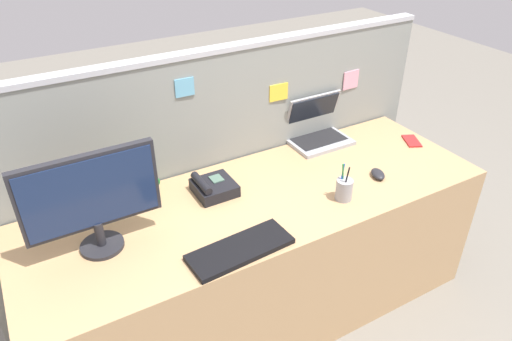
% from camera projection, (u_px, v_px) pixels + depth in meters
% --- Properties ---
extents(ground_plane, '(10.00, 10.00, 0.00)m').
position_uv_depth(ground_plane, '(261.00, 308.00, 2.56)').
color(ground_plane, slate).
extents(desk, '(2.18, 0.73, 0.73)m').
position_uv_depth(desk, '(261.00, 258.00, 2.36)').
color(desk, tan).
rests_on(desk, ground_plane).
extents(cubicle_divider, '(2.41, 0.08, 1.32)m').
position_uv_depth(cubicle_divider, '(223.00, 170.00, 2.50)').
color(cubicle_divider, gray).
rests_on(cubicle_divider, ground_plane).
extents(desktop_monitor, '(0.52, 0.17, 0.42)m').
position_uv_depth(desktop_monitor, '(91.00, 197.00, 1.76)').
color(desktop_monitor, '#232328').
rests_on(desktop_monitor, desk).
extents(laptop, '(0.32, 0.25, 0.26)m').
position_uv_depth(laptop, '(316.00, 129.00, 2.61)').
color(laptop, '#9EA0A8').
rests_on(laptop, desk).
extents(desk_phone, '(0.18, 0.18, 0.09)m').
position_uv_depth(desk_phone, '(213.00, 187.00, 2.18)').
color(desk_phone, black).
rests_on(desk_phone, desk).
extents(keyboard_main, '(0.43, 0.19, 0.02)m').
position_uv_depth(keyboard_main, '(240.00, 249.00, 1.86)').
color(keyboard_main, black).
rests_on(keyboard_main, desk).
extents(computer_mouse_right_hand, '(0.09, 0.12, 0.03)m').
position_uv_depth(computer_mouse_right_hand, '(378.00, 174.00, 2.31)').
color(computer_mouse_right_hand, '#232328').
rests_on(computer_mouse_right_hand, desk).
extents(pen_cup, '(0.08, 0.08, 0.18)m').
position_uv_depth(pen_cup, '(344.00, 189.00, 2.14)').
color(pen_cup, '#99999E').
rests_on(pen_cup, desk).
extents(cell_phone_red_case, '(0.12, 0.15, 0.01)m').
position_uv_depth(cell_phone_red_case, '(412.00, 141.00, 2.62)').
color(cell_phone_red_case, '#B22323').
rests_on(cell_phone_red_case, desk).
extents(coffee_mug, '(0.12, 0.08, 0.09)m').
position_uv_depth(coffee_mug, '(144.00, 186.00, 2.17)').
color(coffee_mug, '#238438').
rests_on(coffee_mug, desk).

